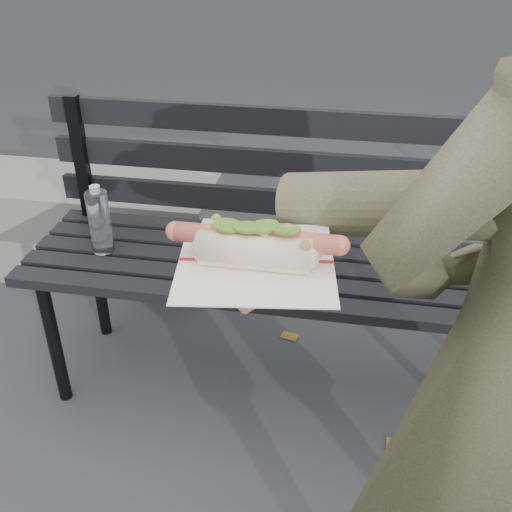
{
  "coord_description": "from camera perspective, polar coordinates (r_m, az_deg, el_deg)",
  "views": [
    {
      "loc": [
        0.12,
        -0.55,
        1.4
      ],
      "look_at": [
        0.01,
        0.07,
        1.02
      ],
      "focal_mm": 42.0,
      "sensor_mm": 36.0,
      "label": 1
    }
  ],
  "objects": [
    {
      "name": "held_hotdog",
      "position": [
        0.77,
        15.08,
        3.49
      ],
      "size": [
        0.62,
        0.32,
        0.2
      ],
      "color": "#413B2B"
    },
    {
      "name": "park_bench",
      "position": [
        1.77,
        2.32,
        1.77
      ],
      "size": [
        1.5,
        0.44,
        0.88
      ],
      "color": "black",
      "rests_on": "ground"
    },
    {
      "name": "concrete_block",
      "position": [
        2.64,
        -16.82,
        3.0
      ],
      "size": [
        1.2,
        0.4,
        0.4
      ],
      "primitive_type": "cube",
      "color": "slate",
      "rests_on": "ground"
    },
    {
      "name": "fallen_leaves",
      "position": [
        1.75,
        8.34,
        -22.25
      ],
      "size": [
        4.17,
        2.91,
        0.0
      ],
      "color": "brown",
      "rests_on": "ground"
    }
  ]
}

